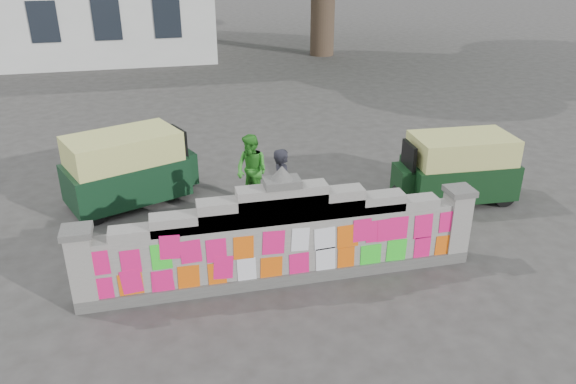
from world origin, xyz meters
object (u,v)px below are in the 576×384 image
cyclist_bike (283,215)px  rickshaw_left (129,168)px  pedestrian (252,171)px  cyclist_rider (283,200)px  rickshaw_right (457,167)px

cyclist_bike → rickshaw_left: size_ratio=0.59×
cyclist_bike → pedestrian: pedestrian is taller
cyclist_rider → pedestrian: bearing=13.8°
cyclist_rider → rickshaw_left: size_ratio=0.53×
pedestrian → rickshaw_right: 4.26m
rickshaw_right → pedestrian: bearing=-7.5°
rickshaw_left → pedestrian: bearing=-36.7°
rickshaw_left → cyclist_rider: bearing=-60.2°
pedestrian → rickshaw_right: (4.19, -0.78, -0.01)m
cyclist_rider → rickshaw_left: rickshaw_left is taller
pedestrian → rickshaw_left: rickshaw_left is taller
pedestrian → rickshaw_right: size_ratio=0.58×
cyclist_bike → pedestrian: 1.59m
pedestrian → rickshaw_left: bearing=-143.1°
cyclist_rider → pedestrian: 1.55m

